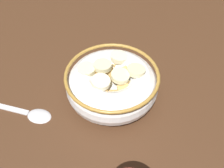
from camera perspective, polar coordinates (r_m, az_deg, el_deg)
name	(u,v)px	position (r cm, az deg, el deg)	size (l,w,h in cm)	color
ground_plane	(112,98)	(48.39, 0.00, -3.17)	(130.15, 130.15, 2.00)	#472B19
cereal_bowl	(112,83)	(45.27, 0.00, 0.14)	(16.19, 16.19, 6.53)	white
spoon	(28,112)	(47.08, -17.99, -5.93)	(15.26, 4.16, 0.80)	silver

